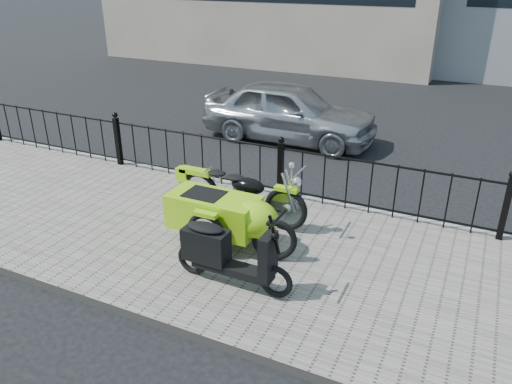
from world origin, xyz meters
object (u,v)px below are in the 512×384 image
at_px(scooter, 224,253).
at_px(sedan_car, 289,112).
at_px(spare_tire, 274,240).
at_px(motorcycle_sidecar, 230,210).

height_order(scooter, sedan_car, sedan_car).
height_order(spare_tire, sedan_car, sedan_car).
relative_size(scooter, spare_tire, 2.59).
bearing_deg(motorcycle_sidecar, scooter, -65.22).
bearing_deg(sedan_car, scooter, -164.74).
distance_m(scooter, spare_tire, 0.83).
xyz_separation_m(motorcycle_sidecar, spare_tire, (0.81, -0.25, -0.16)).
xyz_separation_m(spare_tire, sedan_car, (-1.87, 5.15, 0.26)).
xyz_separation_m(scooter, sedan_car, (-1.52, 5.90, 0.15)).
bearing_deg(scooter, motorcycle_sidecar, 114.78).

